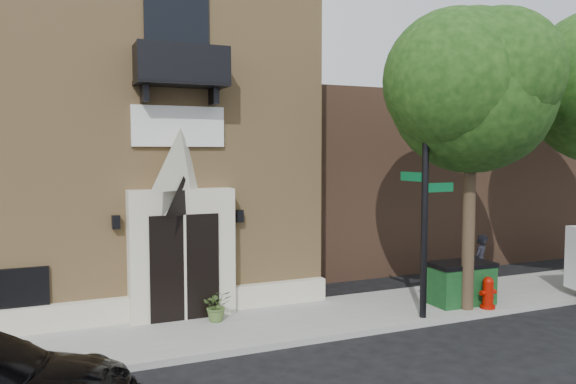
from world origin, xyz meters
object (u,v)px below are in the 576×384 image
street_sign (425,191)px  dumpster (461,283)px  fire_hydrant (488,293)px  pedestrian_near (480,262)px

street_sign → dumpster: 3.15m
fire_hydrant → dumpster: size_ratio=0.48×
street_sign → pedestrian_near: street_sign is taller
street_sign → pedestrian_near: 4.30m
dumpster → pedestrian_near: size_ratio=1.06×
street_sign → fire_hydrant: size_ratio=7.44×
street_sign → pedestrian_near: bearing=21.5°
street_sign → fire_hydrant: 3.41m
street_sign → pedestrian_near: (3.26, 1.58, -2.32)m
dumpster → pedestrian_near: (1.55, 0.97, 0.26)m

